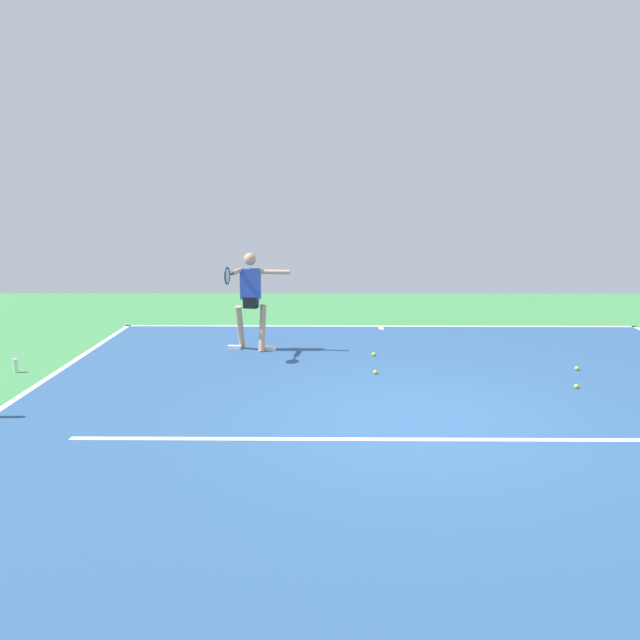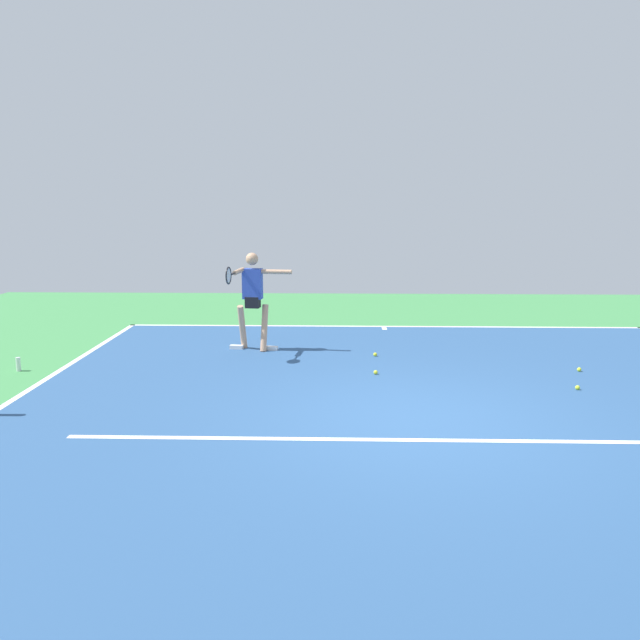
{
  "view_description": "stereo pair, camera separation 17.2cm",
  "coord_description": "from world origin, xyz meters",
  "px_view_note": "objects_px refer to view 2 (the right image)",
  "views": [
    {
      "loc": [
        1.16,
        7.62,
        2.72
      ],
      "look_at": [
        1.25,
        -1.82,
        0.9
      ],
      "focal_mm": 36.08,
      "sensor_mm": 36.0,
      "label": 1
    },
    {
      "loc": [
        0.99,
        7.62,
        2.72
      ],
      "look_at": [
        1.25,
        -1.82,
        0.9
      ],
      "focal_mm": 36.08,
      "sensor_mm": 36.0,
      "label": 2
    }
  ],
  "objects_px": {
    "tennis_player": "(252,295)",
    "tennis_ball_far_corner": "(375,354)",
    "tennis_ball_by_sideline": "(579,370)",
    "water_bottle": "(18,364)",
    "tennis_ball_near_player": "(578,388)",
    "tennis_ball_by_baseline": "(376,372)"
  },
  "relations": [
    {
      "from": "tennis_player",
      "to": "tennis_ball_far_corner",
      "type": "xyz_separation_m",
      "value": [
        -2.16,
        0.41,
        -0.98
      ]
    },
    {
      "from": "tennis_player",
      "to": "tennis_ball_by_sideline",
      "type": "relative_size",
      "value": 26.71
    },
    {
      "from": "tennis_ball_by_sideline",
      "to": "water_bottle",
      "type": "distance_m",
      "value": 8.87
    },
    {
      "from": "tennis_ball_by_baseline",
      "to": "tennis_ball_near_player",
      "type": "bearing_deg",
      "value": 165.53
    },
    {
      "from": "tennis_ball_by_baseline",
      "to": "water_bottle",
      "type": "distance_m",
      "value": 5.65
    },
    {
      "from": "tennis_ball_by_baseline",
      "to": "water_bottle",
      "type": "height_order",
      "value": "water_bottle"
    },
    {
      "from": "tennis_ball_by_baseline",
      "to": "tennis_ball_by_sideline",
      "type": "bearing_deg",
      "value": -175.49
    },
    {
      "from": "tennis_ball_by_sideline",
      "to": "tennis_ball_near_player",
      "type": "bearing_deg",
      "value": 68.7
    },
    {
      "from": "tennis_ball_by_sideline",
      "to": "tennis_ball_near_player",
      "type": "relative_size",
      "value": 1.0
    },
    {
      "from": "tennis_ball_near_player",
      "to": "tennis_ball_far_corner",
      "type": "bearing_deg",
      "value": -34.14
    },
    {
      "from": "tennis_player",
      "to": "tennis_ball_near_player",
      "type": "bearing_deg",
      "value": 161.87
    },
    {
      "from": "tennis_ball_far_corner",
      "to": "water_bottle",
      "type": "bearing_deg",
      "value": 10.96
    },
    {
      "from": "tennis_ball_by_baseline",
      "to": "tennis_ball_far_corner",
      "type": "distance_m",
      "value": 1.15
    },
    {
      "from": "tennis_ball_by_sideline",
      "to": "tennis_ball_near_player",
      "type": "height_order",
      "value": "same"
    },
    {
      "from": "tennis_ball_by_sideline",
      "to": "tennis_ball_by_baseline",
      "type": "bearing_deg",
      "value": 4.51
    },
    {
      "from": "tennis_ball_by_baseline",
      "to": "tennis_ball_far_corner",
      "type": "relative_size",
      "value": 1.0
    },
    {
      "from": "water_bottle",
      "to": "tennis_ball_near_player",
      "type": "bearing_deg",
      "value": 174.74
    },
    {
      "from": "tennis_player",
      "to": "tennis_ball_far_corner",
      "type": "distance_m",
      "value": 2.41
    },
    {
      "from": "tennis_ball_far_corner",
      "to": "water_bottle",
      "type": "relative_size",
      "value": 0.3
    },
    {
      "from": "tennis_player",
      "to": "water_bottle",
      "type": "height_order",
      "value": "tennis_player"
    },
    {
      "from": "tennis_ball_near_player",
      "to": "tennis_ball_by_baseline",
      "type": "bearing_deg",
      "value": -14.47
    },
    {
      "from": "tennis_ball_near_player",
      "to": "tennis_ball_far_corner",
      "type": "distance_m",
      "value": 3.36
    }
  ]
}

